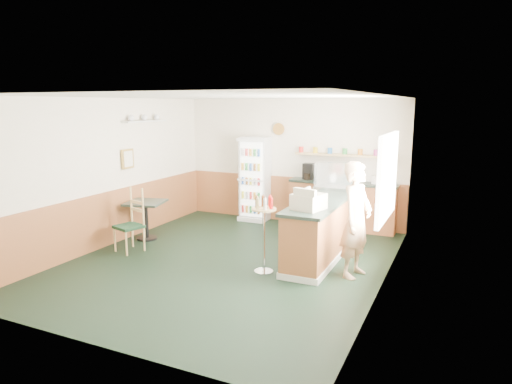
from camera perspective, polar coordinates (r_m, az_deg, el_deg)
The scene contains 13 objects.
ground at distance 7.73m, azimuth -3.43°, elevation -8.64°, with size 6.00×6.00×0.00m, color black.
room_envelope at distance 8.10m, azimuth -2.54°, elevation 3.39°, with size 5.04×6.02×2.72m.
service_counter at distance 8.06m, azimuth 8.72°, elevation -4.48°, with size 0.68×3.01×1.01m.
back_counter at distance 9.70m, azimuth 10.65°, elevation -1.40°, with size 2.24×0.42×1.69m.
drinks_fridge at distance 10.22m, azimuth -0.15°, elevation 1.63°, with size 0.62×0.53×1.87m.
display_case at distance 8.65m, azimuth 10.33°, elevation 1.89°, with size 0.86×0.45×0.49m.
cash_register at distance 6.97m, azimuth 6.59°, elevation -1.19°, with size 0.41×0.44×0.24m, color beige.
shopkeeper at distance 7.00m, azimuth 12.41°, elevation -3.43°, with size 0.59×0.42×1.76m, color tan.
condiment_stand at distance 7.01m, azimuth 0.99°, elevation -4.06°, with size 0.38×0.38×1.20m.
newspaper_rack at distance 8.06m, azimuth 6.22°, elevation -2.76°, with size 0.09×0.46×0.92m.
cafe_table at distance 9.04m, azimuth -13.60°, elevation -2.54°, with size 0.82×0.82×0.75m.
cafe_chair at distance 8.43m, azimuth -15.26°, elevation -3.13°, with size 0.53×0.53×1.14m.
dog_doorstop at distance 7.96m, azimuth 4.73°, elevation -7.20°, with size 0.20×0.26×0.24m.
Camera 1 is at (3.45, -6.41, 2.58)m, focal length 32.00 mm.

